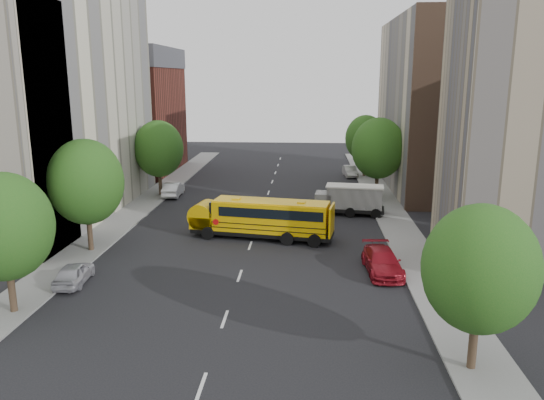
# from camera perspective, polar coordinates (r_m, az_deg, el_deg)

# --- Properties ---
(ground) EXTENTS (120.00, 120.00, 0.00)m
(ground) POSITION_cam_1_polar(r_m,az_deg,el_deg) (40.48, -2.06, -4.05)
(ground) COLOR black
(ground) RESTS_ON ground
(sidewalk_left) EXTENTS (3.00, 80.00, 0.12)m
(sidewalk_left) POSITION_cam_1_polar(r_m,az_deg,el_deg) (47.67, -15.32, -1.79)
(sidewalk_left) COLOR slate
(sidewalk_left) RESTS_ON ground
(sidewalk_right) EXTENTS (3.00, 80.00, 0.12)m
(sidewalk_right) POSITION_cam_1_polar(r_m,az_deg,el_deg) (45.68, 13.12, -2.31)
(sidewalk_right) COLOR slate
(sidewalk_right) RESTS_ON ground
(lane_markings) EXTENTS (0.15, 64.00, 0.01)m
(lane_markings) POSITION_cam_1_polar(r_m,az_deg,el_deg) (50.08, -0.89, -0.67)
(lane_markings) COLOR silver
(lane_markings) RESTS_ON ground
(building_left_cream) EXTENTS (10.00, 26.00, 20.00)m
(building_left_cream) POSITION_cam_1_polar(r_m,az_deg,el_deg) (49.67, -22.85, 9.87)
(building_left_cream) COLOR beige
(building_left_cream) RESTS_ON ground
(building_left_redbrick) EXTENTS (10.00, 15.00, 13.00)m
(building_left_redbrick) POSITION_cam_1_polar(r_m,az_deg,el_deg) (70.24, -14.60, 8.26)
(building_left_redbrick) COLOR maroon
(building_left_redbrick) RESTS_ON ground
(building_right_near) EXTENTS (10.00, 7.00, 17.00)m
(building_right_near) POSITION_cam_1_polar(r_m,az_deg,el_deg) (36.88, 26.24, 6.42)
(building_right_near) COLOR gray
(building_right_near) RESTS_ON ground
(building_right_far) EXTENTS (10.00, 22.00, 18.00)m
(building_right_far) POSITION_cam_1_polar(r_m,az_deg,el_deg) (60.18, 17.52, 9.72)
(building_right_far) COLOR beige
(building_right_far) RESTS_ON ground
(building_right_sidewall) EXTENTS (10.10, 0.30, 18.00)m
(building_right_sidewall) POSITION_cam_1_polar(r_m,az_deg,el_deg) (49.56, 20.46, 8.90)
(building_right_sidewall) COLOR brown
(building_right_sidewall) RESTS_ON ground
(street_tree_0) EXTENTS (4.80, 4.80, 7.41)m
(street_tree_0) POSITION_cam_1_polar(r_m,az_deg,el_deg) (29.64, -26.84, -2.59)
(street_tree_0) COLOR #38281C
(street_tree_0) RESTS_ON ground
(street_tree_1) EXTENTS (5.12, 5.12, 7.90)m
(street_tree_1) POSITION_cam_1_polar(r_m,az_deg,el_deg) (38.26, -19.39, 1.84)
(street_tree_1) COLOR #38281C
(street_tree_1) RESTS_ON ground
(street_tree_2) EXTENTS (4.99, 4.99, 7.71)m
(street_tree_2) POSITION_cam_1_polar(r_m,az_deg,el_deg) (55.05, -12.10, 5.40)
(street_tree_2) COLOR #38281C
(street_tree_2) RESTS_ON ground
(street_tree_3) EXTENTS (4.61, 4.61, 7.11)m
(street_tree_3) POSITION_cam_1_polar(r_m,az_deg,el_deg) (22.88, 21.47, -6.94)
(street_tree_3) COLOR #38281C
(street_tree_3) RESTS_ON ground
(street_tree_4) EXTENTS (5.25, 5.25, 8.10)m
(street_tree_4) POSITION_cam_1_polar(r_m,az_deg,el_deg) (53.37, 11.36, 5.47)
(street_tree_4) COLOR #38281C
(street_tree_4) RESTS_ON ground
(street_tree_5) EXTENTS (4.86, 4.86, 7.51)m
(street_tree_5) POSITION_cam_1_polar(r_m,az_deg,el_deg) (65.25, 10.02, 6.55)
(street_tree_5) COLOR #38281C
(street_tree_5) RESTS_ON ground
(school_bus) EXTENTS (10.95, 4.20, 3.02)m
(school_bus) POSITION_cam_1_polar(r_m,az_deg,el_deg) (39.84, -1.22, -1.80)
(school_bus) COLOR black
(school_bus) RESTS_ON ground
(safari_truck) EXTENTS (6.42, 2.99, 2.65)m
(safari_truck) POSITION_cam_1_polar(r_m,az_deg,el_deg) (47.27, 8.33, 0.09)
(safari_truck) COLOR black
(safari_truck) RESTS_ON ground
(parked_car_0) EXTENTS (1.80, 3.91, 1.30)m
(parked_car_0) POSITION_cam_1_polar(r_m,az_deg,el_deg) (33.61, -20.53, -7.39)
(parked_car_0) COLOR #ABAAB1
(parked_car_0) RESTS_ON ground
(parked_car_1) EXTENTS (1.69, 4.44, 1.44)m
(parked_car_1) POSITION_cam_1_polar(r_m,az_deg,el_deg) (55.09, -10.57, 1.14)
(parked_car_1) COLOR silver
(parked_car_1) RESTS_ON ground
(parked_car_3) EXTENTS (2.38, 5.18, 1.47)m
(parked_car_3) POSITION_cam_1_polar(r_m,az_deg,el_deg) (33.86, 11.78, -6.50)
(parked_car_3) COLOR maroon
(parked_car_3) RESTS_ON ground
(parked_car_4) EXTENTS (1.86, 4.43, 1.50)m
(parked_car_4) POSITION_cam_1_polar(r_m,az_deg,el_deg) (50.60, 9.15, 0.17)
(parked_car_4) COLOR #312F52
(parked_car_4) RESTS_ON ground
(parked_car_5) EXTENTS (1.76, 4.08, 1.31)m
(parked_car_5) POSITION_cam_1_polar(r_m,az_deg,el_deg) (65.72, 8.38, 3.09)
(parked_car_5) COLOR #A3A29E
(parked_car_5) RESTS_ON ground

